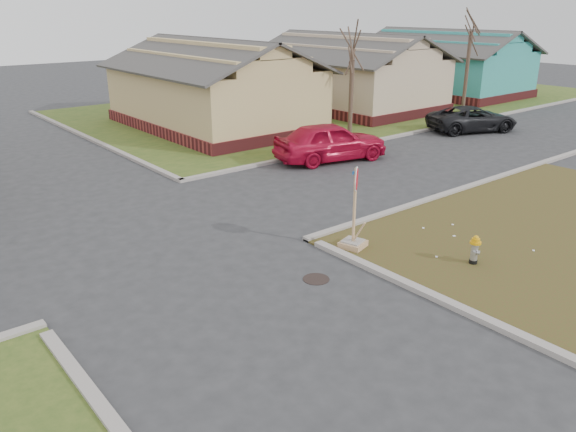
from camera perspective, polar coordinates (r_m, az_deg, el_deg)
ground at (r=12.69m, az=-6.17°, el=-8.45°), size 120.00×120.00×0.00m
verge_far_right at (r=39.60m, az=6.49°, el=11.51°), size 37.00×19.00×0.05m
curbs at (r=16.74m, az=-15.60°, el=-1.73°), size 80.00×40.00×0.12m
manhole at (r=13.52m, az=2.88°, el=-6.41°), size 0.64×0.64×0.01m
side_house_yellow at (r=30.67m, az=-7.66°, el=12.95°), size 7.60×11.60×4.70m
side_house_tan at (r=36.86m, az=6.07°, el=14.26°), size 7.60×11.60×4.70m
side_house_teal at (r=44.46m, az=15.57°, el=14.70°), size 7.60×11.60×4.70m
tree_mid_right at (r=28.23m, az=6.43°, el=12.28°), size 0.22×0.22×4.20m
tree_far_right at (r=36.13m, az=17.69°, el=13.70°), size 0.22×0.22×4.76m
fire_hydrant at (r=14.78m, az=18.45°, el=-3.11°), size 0.28×0.28×0.75m
stop_sign at (r=15.05m, az=6.69°, el=-1.43°), size 0.64×0.62×2.24m
red_sedan at (r=23.80m, az=4.34°, el=7.57°), size 5.12×2.99×1.64m
dark_pickup at (r=31.16m, az=18.23°, el=9.36°), size 5.13×3.79×1.29m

